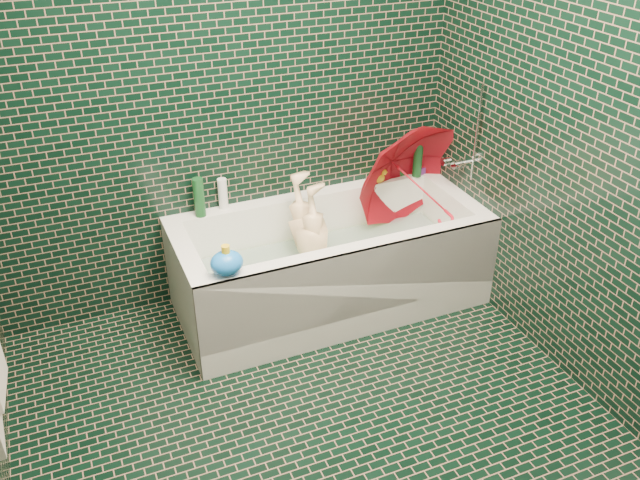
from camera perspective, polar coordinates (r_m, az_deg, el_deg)
name	(u,v)px	position (r m, az deg, el deg)	size (l,w,h in m)	color
floor	(329,450)	(3.12, 0.80, -17.26)	(2.80, 2.80, 0.00)	black
wall_back	(221,82)	(3.58, -8.32, 13.00)	(2.80, 2.80, 0.00)	black
wall_right	(621,141)	(3.07, 24.00, 7.64)	(2.80, 2.80, 0.00)	black
bathtub	(331,272)	(3.83, 0.94, -2.74)	(1.70, 0.75, 0.55)	white
bath_mat	(330,279)	(3.87, 0.83, -3.29)	(1.35, 0.47, 0.01)	green
water	(330,258)	(3.79, 0.84, -1.49)	(1.48, 0.53, 0.00)	silver
faucet	(463,158)	(3.93, 11.96, 6.81)	(0.18, 0.19, 0.55)	silver
child	(315,255)	(3.80, -0.46, -1.26)	(0.34, 0.23, 0.94)	beige
umbrella	(421,189)	(3.93, 8.52, 4.31)	(0.69, 0.69, 0.60)	red
soap_bottle_a	(414,172)	(4.24, 7.96, 5.67)	(0.10, 0.10, 0.26)	white
soap_bottle_b	(425,174)	(4.23, 8.86, 5.53)	(0.08, 0.08, 0.18)	#5C207A
soap_bottle_c	(400,177)	(4.17, 6.76, 5.33)	(0.14, 0.14, 0.18)	#13441D
bottle_right_tall	(418,160)	(4.15, 8.23, 6.70)	(0.06, 0.06, 0.21)	#13441D
bottle_right_pump	(417,159)	(4.17, 8.17, 6.75)	(0.05, 0.05, 0.20)	silver
bottle_left_tall	(199,197)	(3.70, -10.15, 3.55)	(0.06, 0.06, 0.22)	#13441D
bottle_left_short	(223,194)	(3.77, -8.19, 3.88)	(0.05, 0.05, 0.18)	white
rubber_duck	(379,177)	(4.06, 5.03, 5.32)	(0.10, 0.08, 0.08)	yellow
bath_toy	(227,263)	(3.18, -7.86, -1.90)	(0.19, 0.17, 0.16)	blue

